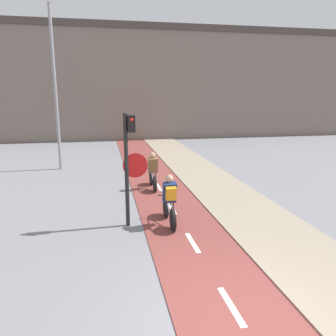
% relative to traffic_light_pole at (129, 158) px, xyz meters
% --- Properties ---
extents(ground_plane, '(120.00, 120.00, 0.00)m').
position_rel_traffic_light_pole_xyz_m(ground_plane, '(1.38, -4.44, -1.91)').
color(ground_plane, gray).
extents(bike_lane, '(2.13, 60.00, 0.02)m').
position_rel_traffic_light_pole_xyz_m(bike_lane, '(1.38, -4.43, -1.90)').
color(bike_lane, brown).
rests_on(bike_lane, ground_plane).
extents(building_row_background, '(60.00, 5.20, 8.81)m').
position_rel_traffic_light_pole_xyz_m(building_row_background, '(1.38, 19.77, 2.50)').
color(building_row_background, slate).
rests_on(building_row_background, ground_plane).
extents(traffic_light_pole, '(0.67, 0.25, 3.09)m').
position_rel_traffic_light_pole_xyz_m(traffic_light_pole, '(0.00, 0.00, 0.00)').
color(traffic_light_pole, black).
rests_on(traffic_light_pole, ground_plane).
extents(street_lamp_far, '(0.36, 0.36, 7.83)m').
position_rel_traffic_light_pole_xyz_m(street_lamp_far, '(-2.76, 7.68, 2.79)').
color(street_lamp_far, gray).
rests_on(street_lamp_far, ground_plane).
extents(cyclist_near, '(0.46, 1.63, 1.44)m').
position_rel_traffic_light_pole_xyz_m(cyclist_near, '(1.06, -0.17, -1.22)').
color(cyclist_near, black).
rests_on(cyclist_near, ground_plane).
extents(cyclist_far, '(0.46, 1.58, 1.43)m').
position_rel_traffic_light_pole_xyz_m(cyclist_far, '(1.13, 3.45, -1.26)').
color(cyclist_far, black).
rests_on(cyclist_far, ground_plane).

